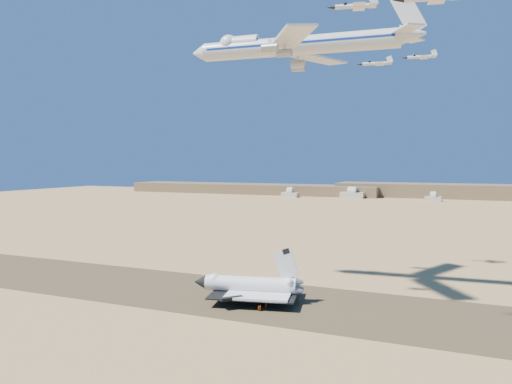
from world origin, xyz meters
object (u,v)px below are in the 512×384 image
at_px(shuttle, 250,286).
at_px(crew_c, 259,308).
at_px(carrier_747, 290,46).
at_px(chase_jet_c, 376,63).
at_px(chase_jet_a, 354,6).
at_px(crew_a, 260,308).
at_px(crew_b, 266,306).
at_px(chase_jet_d, 421,57).

distance_m(shuttle, crew_c, 13.02).
xyz_separation_m(carrier_747, chase_jet_c, (23.53, 46.10, 0.03)).
height_order(crew_c, chase_jet_a, chase_jet_a).
xyz_separation_m(crew_a, crew_b, (0.85, 2.83, -0.01)).
bearing_deg(shuttle, crew_c, -64.72).
bearing_deg(crew_b, chase_jet_a, -148.52).
relative_size(crew_a, chase_jet_c, 0.12).
height_order(crew_b, crew_c, crew_b).
bearing_deg(chase_jet_c, crew_a, -114.54).
height_order(shuttle, chase_jet_d, chase_jet_d).
xyz_separation_m(crew_c, chase_jet_d, (39.68, 95.52, 94.89)).
bearing_deg(chase_jet_d, carrier_747, -131.17).
relative_size(shuttle, crew_a, 20.05).
xyz_separation_m(shuttle, crew_b, (9.00, -6.85, -4.11)).
height_order(chase_jet_c, chase_jet_d, chase_jet_d).
distance_m(chase_jet_a, chase_jet_c, 87.67).
relative_size(shuttle, crew_b, 20.34).
relative_size(crew_b, chase_jet_a, 0.14).
relative_size(crew_b, crew_c, 1.01).
xyz_separation_m(crew_c, chase_jet_c, (22.69, 78.10, 90.15)).
distance_m(shuttle, crew_b, 12.03).
distance_m(crew_a, crew_b, 2.96).
bearing_deg(crew_b, shuttle, 15.64).
relative_size(shuttle, chase_jet_c, 2.47).
height_order(chase_jet_a, chase_jet_d, chase_jet_d).
bearing_deg(chase_jet_c, crew_c, -114.91).
bearing_deg(chase_jet_a, chase_jet_c, 82.28).
relative_size(carrier_747, chase_jet_c, 5.62).
bearing_deg(chase_jet_d, crew_b, -121.08).
bearing_deg(chase_jet_d, chase_jet_a, -102.87).
height_order(crew_b, chase_jet_a, chase_jet_a).
bearing_deg(carrier_747, crew_a, -91.83).
bearing_deg(carrier_747, crew_b, -89.91).
bearing_deg(crew_a, crew_c, 85.40).
height_order(carrier_747, chase_jet_c, carrier_747).
height_order(carrier_747, crew_c, carrier_747).
distance_m(crew_b, chase_jet_a, 95.10).
bearing_deg(crew_c, shuttle, -11.34).
bearing_deg(crew_a, chase_jet_d, -33.13).
height_order(shuttle, chase_jet_a, chase_jet_a).
xyz_separation_m(carrier_747, crew_a, (1.40, -31.94, -90.09)).
bearing_deg(chase_jet_a, shuttle, 140.75).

